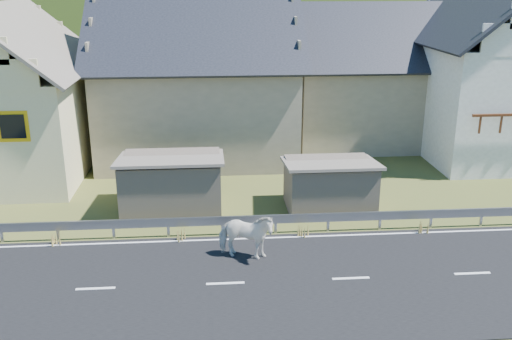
{
  "coord_description": "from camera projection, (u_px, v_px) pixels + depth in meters",
  "views": [
    {
      "loc": [
        -0.31,
        -15.83,
        9.04
      ],
      "look_at": [
        1.23,
        3.29,
        2.66
      ],
      "focal_mm": 40.0,
      "sensor_mm": 36.0,
      "label": 1
    }
  ],
  "objects": [
    {
      "name": "lane_markings",
      "position": [
        225.0,
        283.0,
        17.84
      ],
      "size": [
        60.0,
        6.6,
        0.01
      ],
      "primitive_type": "cube",
      "color": "silver",
      "rests_on": "road"
    },
    {
      "name": "ground",
      "position": [
        225.0,
        285.0,
        17.85
      ],
      "size": [
        160.0,
        160.0,
        0.0
      ],
      "primitive_type": "plane",
      "color": "#313F16",
      "rests_on": "ground"
    },
    {
      "name": "shed_right",
      "position": [
        330.0,
        186.0,
        23.55
      ],
      "size": [
        3.8,
        2.9,
        2.2
      ],
      "primitive_type": "cube",
      "color": "#6B5C50",
      "rests_on": "ground"
    },
    {
      "name": "horse",
      "position": [
        245.0,
        236.0,
        19.22
      ],
      "size": [
        1.4,
        2.14,
        1.67
      ],
      "primitive_type": "imported",
      "rotation": [
        0.0,
        0.0,
        1.3
      ],
      "color": "white",
      "rests_on": "road"
    },
    {
      "name": "guardrail",
      "position": [
        222.0,
        221.0,
        21.16
      ],
      "size": [
        28.1,
        0.09,
        0.75
      ],
      "color": "#93969B",
      "rests_on": "ground"
    },
    {
      "name": "house_white",
      "position": [
        495.0,
        59.0,
        30.64
      ],
      "size": [
        8.8,
        10.8,
        9.7
      ],
      "color": "white",
      "rests_on": "ground"
    },
    {
      "name": "mountain",
      "position": [
        226.0,
        70.0,
        194.8
      ],
      "size": [
        440.0,
        280.0,
        260.0
      ],
      "primitive_type": "ellipsoid",
      "color": "#233815",
      "rests_on": "ground"
    },
    {
      "name": "shed_left",
      "position": [
        172.0,
        183.0,
        23.5
      ],
      "size": [
        4.3,
        3.3,
        2.4
      ],
      "primitive_type": "cube",
      "color": "#6B5C50",
      "rests_on": "ground"
    },
    {
      "name": "house_cream",
      "position": [
        6.0,
        85.0,
        27.07
      ],
      "size": [
        7.8,
        9.8,
        8.3
      ],
      "color": "beige",
      "rests_on": "ground"
    },
    {
      "name": "house_stone_a",
      "position": [
        197.0,
        68.0,
        30.5
      ],
      "size": [
        10.8,
        9.8,
        8.9
      ],
      "color": "gray",
      "rests_on": "ground"
    },
    {
      "name": "road",
      "position": [
        225.0,
        284.0,
        17.85
      ],
      "size": [
        60.0,
        7.0,
        0.04
      ],
      "primitive_type": "cube",
      "color": "black",
      "rests_on": "ground"
    },
    {
      "name": "house_stone_b",
      "position": [
        370.0,
        67.0,
        33.28
      ],
      "size": [
        9.8,
        8.8,
        8.1
      ],
      "color": "gray",
      "rests_on": "ground"
    }
  ]
}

